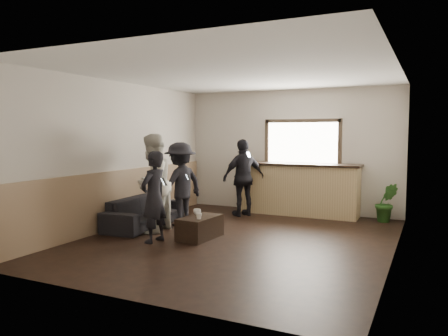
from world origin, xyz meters
The scene contains 12 objects.
ground centered at (0.00, 0.00, 0.00)m, with size 5.00×6.00×0.01m, color black.
room_shell centered at (-0.74, 0.00, 1.47)m, with size 5.01×6.01×2.80m.
bar_counter centered at (0.30, 2.70, 0.64)m, with size 2.70×0.68×2.13m.
sofa centered at (-2.07, 0.20, 0.28)m, with size 1.94×0.76×0.57m, color black.
coffee_table centered at (-0.62, -0.20, 0.19)m, with size 0.47×0.85×0.38m, color black.
cup_a centered at (-0.75, -0.06, 0.43)m, with size 0.13×0.13×0.10m, color silver.
cup_b centered at (-0.53, -0.40, 0.43)m, with size 0.11×0.11×0.10m, color silver.
potted_plant centered at (2.15, 2.65, 0.40)m, with size 0.44×0.36×0.80m, color #2D6623.
person_a centered at (-1.18, -0.76, 0.76)m, with size 0.47×0.58×1.52m.
person_b centered at (-1.62, -0.16, 0.90)m, with size 0.79×0.96×1.80m.
person_c centered at (-1.47, 0.57, 0.82)m, with size 0.87×1.18×1.64m.
person_d centered at (-0.75, 2.03, 0.84)m, with size 0.93×1.03×1.68m.
Camera 1 is at (2.97, -6.71, 1.82)m, focal length 35.00 mm.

